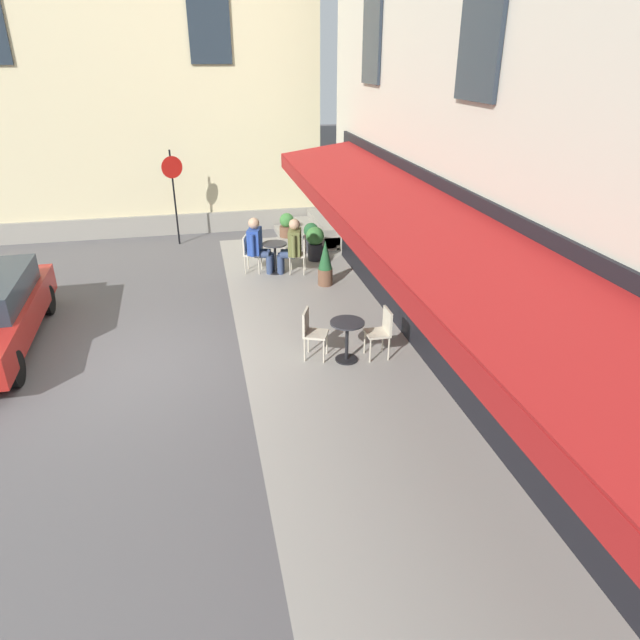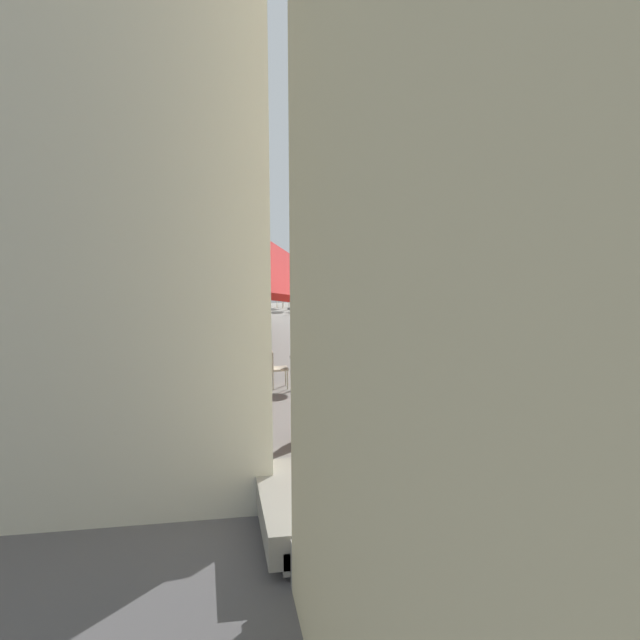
{
  "view_description": "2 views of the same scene",
  "coord_description": "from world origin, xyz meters",
  "px_view_note": "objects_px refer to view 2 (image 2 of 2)",
  "views": [
    {
      "loc": [
        -8.99,
        -1.3,
        4.93
      ],
      "look_at": [
        -0.63,
        -3.12,
        0.87
      ],
      "focal_mm": 31.69,
      "sensor_mm": 36.0,
      "label": 1
    },
    {
      "loc": [
        15.26,
        -5.93,
        4.54
      ],
      "look_at": [
        -1.12,
        -3.09,
        1.5
      ],
      "focal_mm": 38.9,
      "sensor_mm": 36.0,
      "label": 2
    }
  ],
  "objects_px": {
    "cafe_chair_cream_under_awning": "(304,297)",
    "cafe_table_streetside": "(375,430)",
    "cafe_chair_cream_corner_right": "(328,366)",
    "potted_plant_by_steps": "(370,498)",
    "no_parking_sign": "(595,398)",
    "cafe_chair_cream_corner_left": "(412,428)",
    "potted_plant_mid_terrace": "(317,449)",
    "cafe_chair_cream_kerbside": "(276,366)",
    "seated_companion_in_blue": "(399,418)",
    "potted_plant_entrance_right": "(322,475)",
    "parked_car_red": "(590,365)",
    "cafe_table_mid_terrace": "(292,297)",
    "cafe_table_near_entrance": "(302,367)",
    "cafe_chair_cream_facing_street": "(281,294)",
    "cafe_chair_cream_by_window": "(339,426)",
    "potted_plant_entrance_left": "(308,412)",
    "seated_patron_in_olive": "(351,417)"
  },
  "relations": [
    {
      "from": "cafe_chair_cream_under_awning",
      "to": "cafe_table_streetside",
      "type": "bearing_deg",
      "value": -4.01
    },
    {
      "from": "cafe_chair_cream_corner_right",
      "to": "potted_plant_by_steps",
      "type": "distance_m",
      "value": 6.9
    },
    {
      "from": "no_parking_sign",
      "to": "cafe_table_streetside",
      "type": "bearing_deg",
      "value": -140.77
    },
    {
      "from": "cafe_chair_cream_under_awning",
      "to": "cafe_chair_cream_corner_left",
      "type": "xyz_separation_m",
      "value": [
        15.62,
        -0.48,
        0.0
      ]
    },
    {
      "from": "potted_plant_by_steps",
      "to": "potted_plant_mid_terrace",
      "type": "xyz_separation_m",
      "value": [
        -1.73,
        -0.46,
        0.08
      ]
    },
    {
      "from": "cafe_chair_cream_under_awning",
      "to": "no_parking_sign",
      "type": "bearing_deg",
      "value": 3.93
    },
    {
      "from": "cafe_chair_cream_kerbside",
      "to": "no_parking_sign",
      "type": "distance_m",
      "value": 8.4
    },
    {
      "from": "no_parking_sign",
      "to": "cafe_chair_cream_corner_right",
      "type": "bearing_deg",
      "value": -162.11
    },
    {
      "from": "seated_companion_in_blue",
      "to": "potted_plant_entrance_right",
      "type": "distance_m",
      "value": 2.12
    },
    {
      "from": "potted_plant_entrance_right",
      "to": "parked_car_red",
      "type": "relative_size",
      "value": 0.18
    },
    {
      "from": "cafe_chair_cream_kerbside",
      "to": "cafe_table_mid_terrace",
      "type": "relative_size",
      "value": 1.21
    },
    {
      "from": "cafe_table_near_entrance",
      "to": "potted_plant_entrance_right",
      "type": "relative_size",
      "value": 0.96
    },
    {
      "from": "cafe_table_near_entrance",
      "to": "cafe_chair_cream_facing_street",
      "type": "height_order",
      "value": "cafe_chair_cream_facing_street"
    },
    {
      "from": "cafe_chair_cream_kerbside",
      "to": "parked_car_red",
      "type": "bearing_deg",
      "value": 75.35
    },
    {
      "from": "cafe_table_streetside",
      "to": "cafe_chair_cream_by_window",
      "type": "relative_size",
      "value": 0.82
    },
    {
      "from": "cafe_chair_cream_facing_street",
      "to": "potted_plant_entrance_left",
      "type": "bearing_deg",
      "value": -4.88
    },
    {
      "from": "cafe_table_mid_terrace",
      "to": "parked_car_red",
      "type": "xyz_separation_m",
      "value": [
        13.09,
        5.06,
        0.22
      ]
    },
    {
      "from": "cafe_chair_cream_under_awning",
      "to": "potted_plant_mid_terrace",
      "type": "height_order",
      "value": "cafe_chair_cream_under_awning"
    },
    {
      "from": "cafe_table_streetside",
      "to": "cafe_chair_cream_by_window",
      "type": "height_order",
      "value": "cafe_chair_cream_by_window"
    },
    {
      "from": "potted_plant_by_steps",
      "to": "potted_plant_mid_terrace",
      "type": "relative_size",
      "value": 0.93
    },
    {
      "from": "cafe_chair_cream_corner_right",
      "to": "cafe_chair_cream_kerbside",
      "type": "relative_size",
      "value": 1.0
    },
    {
      "from": "cafe_table_mid_terrace",
      "to": "seated_patron_in_olive",
      "type": "distance_m",
      "value": 15.84
    },
    {
      "from": "potted_plant_entrance_left",
      "to": "no_parking_sign",
      "type": "bearing_deg",
      "value": 40.51
    },
    {
      "from": "cafe_table_mid_terrace",
      "to": "potted_plant_entrance_left",
      "type": "bearing_deg",
      "value": -6.5
    },
    {
      "from": "cafe_table_streetside",
      "to": "seated_companion_in_blue",
      "type": "xyz_separation_m",
      "value": [
        0.12,
        0.4,
        0.23
      ]
    },
    {
      "from": "seated_companion_in_blue",
      "to": "potted_plant_mid_terrace",
      "type": "xyz_separation_m",
      "value": [
        0.59,
        -1.54,
        -0.24
      ]
    },
    {
      "from": "seated_patron_in_olive",
      "to": "no_parking_sign",
      "type": "xyz_separation_m",
      "value": [
        2.97,
        2.74,
        1.07
      ]
    },
    {
      "from": "cafe_chair_cream_corner_right",
      "to": "seated_patron_in_olive",
      "type": "bearing_deg",
      "value": -5.18
    },
    {
      "from": "cafe_chair_cream_facing_street",
      "to": "seated_patron_in_olive",
      "type": "bearing_deg",
      "value": -2.43
    },
    {
      "from": "potted_plant_by_steps",
      "to": "cafe_chair_cream_kerbside",
      "type": "bearing_deg",
      "value": -175.69
    },
    {
      "from": "cafe_chair_cream_corner_right",
      "to": "cafe_chair_cream_by_window",
      "type": "distance_m",
      "value": 4.28
    },
    {
      "from": "cafe_chair_cream_by_window",
      "to": "potted_plant_entrance_left",
      "type": "height_order",
      "value": "potted_plant_entrance_left"
    },
    {
      "from": "cafe_table_mid_terrace",
      "to": "cafe_table_streetside",
      "type": "relative_size",
      "value": 1.0
    },
    {
      "from": "cafe_table_mid_terrace",
      "to": "cafe_chair_cream_by_window",
      "type": "distance_m",
      "value": 15.8
    },
    {
      "from": "potted_plant_entrance_left",
      "to": "cafe_chair_cream_kerbside",
      "type": "bearing_deg",
      "value": -176.65
    },
    {
      "from": "cafe_chair_cream_kerbside",
      "to": "potted_plant_entrance_left",
      "type": "xyz_separation_m",
      "value": [
        3.58,
        0.21,
        -0.02
      ]
    },
    {
      "from": "cafe_chair_cream_kerbside",
      "to": "potted_plant_entrance_right",
      "type": "xyz_separation_m",
      "value": [
        6.11,
        0.03,
        -0.18
      ]
    },
    {
      "from": "cafe_chair_cream_kerbside",
      "to": "cafe_table_mid_terrace",
      "type": "height_order",
      "value": "cafe_chair_cream_kerbside"
    },
    {
      "from": "seated_companion_in_blue",
      "to": "potted_plant_by_steps",
      "type": "relative_size",
      "value": 1.66
    },
    {
      "from": "cafe_chair_cream_corner_left",
      "to": "cafe_chair_cream_by_window",
      "type": "bearing_deg",
      "value": -106.42
    },
    {
      "from": "cafe_table_near_entrance",
      "to": "parked_car_red",
      "type": "xyz_separation_m",
      "value": [
        1.83,
        6.33,
        0.22
      ]
    },
    {
      "from": "cafe_chair_cream_facing_street",
      "to": "seated_patron_in_olive",
      "type": "relative_size",
      "value": 0.67
    },
    {
      "from": "potted_plant_entrance_right",
      "to": "cafe_chair_cream_kerbside",
      "type": "bearing_deg",
      "value": -179.73
    },
    {
      "from": "potted_plant_entrance_right",
      "to": "potted_plant_mid_terrace",
      "type": "bearing_deg",
      "value": 176.28
    },
    {
      "from": "cafe_chair_cream_kerbside",
      "to": "cafe_chair_cream_corner_left",
      "type": "distance_m",
      "value": 5.16
    },
    {
      "from": "cafe_table_mid_terrace",
      "to": "seated_companion_in_blue",
      "type": "xyz_separation_m",
      "value": [
        16.04,
        -0.28,
        0.23
      ]
    },
    {
      "from": "cafe_chair_cream_facing_street",
      "to": "no_parking_sign",
      "type": "height_order",
      "value": "no_parking_sign"
    },
    {
      "from": "cafe_chair_cream_kerbside",
      "to": "seated_companion_in_blue",
      "type": "bearing_deg",
      "value": 18.81
    },
    {
      "from": "no_parking_sign",
      "to": "parked_car_red",
      "type": "height_order",
      "value": "no_parking_sign"
    },
    {
      "from": "cafe_chair_cream_corner_right",
      "to": "cafe_table_streetside",
      "type": "distance_m",
      "value": 4.41
    }
  ]
}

